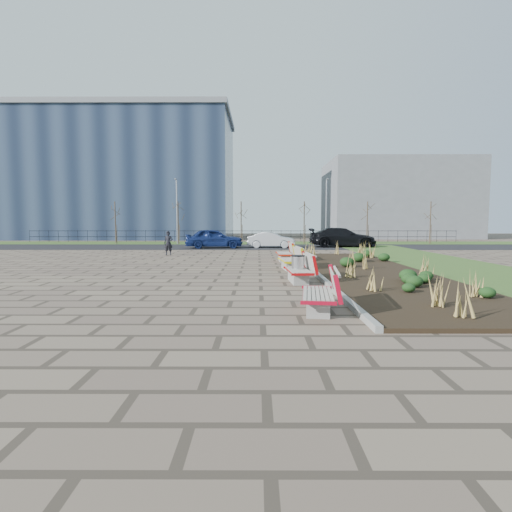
{
  "coord_description": "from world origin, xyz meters",
  "views": [
    {
      "loc": [
        1.55,
        -11.58,
        2.18
      ],
      "look_at": [
        1.5,
        3.0,
        0.9
      ],
      "focal_mm": 28.0,
      "sensor_mm": 36.0,
      "label": 1
    }
  ],
  "objects_px": {
    "bench_b": "(298,268)",
    "bench_d": "(284,252)",
    "bench_c": "(290,259)",
    "car_blue": "(214,238)",
    "lamp_east": "(326,212)",
    "litter_bin": "(298,269)",
    "lamp_west": "(177,212)",
    "pedestrian": "(168,243)",
    "car_black": "(342,237)",
    "bench_a": "(318,291)",
    "car_silver": "(271,240)"
  },
  "relations": [
    {
      "from": "bench_a",
      "to": "pedestrian",
      "type": "height_order",
      "value": "pedestrian"
    },
    {
      "from": "bench_b",
      "to": "pedestrian",
      "type": "bearing_deg",
      "value": 118.67
    },
    {
      "from": "pedestrian",
      "to": "car_black",
      "type": "relative_size",
      "value": 0.28
    },
    {
      "from": "bench_b",
      "to": "lamp_west",
      "type": "distance_m",
      "value": 25.28
    },
    {
      "from": "car_silver",
      "to": "lamp_east",
      "type": "xyz_separation_m",
      "value": [
        5.31,
        5.09,
        2.39
      ]
    },
    {
      "from": "bench_d",
      "to": "lamp_west",
      "type": "xyz_separation_m",
      "value": [
        -9.0,
        16.07,
        2.54
      ]
    },
    {
      "from": "car_blue",
      "to": "car_black",
      "type": "relative_size",
      "value": 0.83
    },
    {
      "from": "car_black",
      "to": "pedestrian",
      "type": "bearing_deg",
      "value": 125.3
    },
    {
      "from": "car_blue",
      "to": "lamp_east",
      "type": "xyz_separation_m",
      "value": [
        9.92,
        5.54,
        2.24
      ]
    },
    {
      "from": "car_black",
      "to": "bench_c",
      "type": "bearing_deg",
      "value": 163.68
    },
    {
      "from": "litter_bin",
      "to": "car_black",
      "type": "height_order",
      "value": "car_black"
    },
    {
      "from": "bench_a",
      "to": "lamp_west",
      "type": "height_order",
      "value": "lamp_west"
    },
    {
      "from": "pedestrian",
      "to": "car_silver",
      "type": "bearing_deg",
      "value": 43.99
    },
    {
      "from": "bench_a",
      "to": "bench_c",
      "type": "relative_size",
      "value": 1.0
    },
    {
      "from": "car_silver",
      "to": "car_black",
      "type": "distance_m",
      "value": 6.05
    },
    {
      "from": "bench_b",
      "to": "car_black",
      "type": "distance_m",
      "value": 20.13
    },
    {
      "from": "car_silver",
      "to": "lamp_west",
      "type": "bearing_deg",
      "value": 64.75
    },
    {
      "from": "bench_b",
      "to": "litter_bin",
      "type": "relative_size",
      "value": 2.24
    },
    {
      "from": "bench_b",
      "to": "car_black",
      "type": "height_order",
      "value": "car_black"
    },
    {
      "from": "bench_b",
      "to": "car_blue",
      "type": "distance_m",
      "value": 18.62
    },
    {
      "from": "bench_b",
      "to": "lamp_west",
      "type": "relative_size",
      "value": 0.35
    },
    {
      "from": "bench_d",
      "to": "bench_c",
      "type": "bearing_deg",
      "value": -91.28
    },
    {
      "from": "bench_c",
      "to": "bench_d",
      "type": "height_order",
      "value": "same"
    },
    {
      "from": "car_blue",
      "to": "car_silver",
      "type": "relative_size",
      "value": 1.19
    },
    {
      "from": "bench_b",
      "to": "bench_d",
      "type": "bearing_deg",
      "value": 86.57
    },
    {
      "from": "pedestrian",
      "to": "car_blue",
      "type": "distance_m",
      "value": 6.91
    },
    {
      "from": "car_blue",
      "to": "lamp_west",
      "type": "xyz_separation_m",
      "value": [
        -4.08,
        5.54,
        2.24
      ]
    },
    {
      "from": "litter_bin",
      "to": "lamp_west",
      "type": "relative_size",
      "value": 0.16
    },
    {
      "from": "litter_bin",
      "to": "car_silver",
      "type": "distance_m",
      "value": 18.24
    },
    {
      "from": "litter_bin",
      "to": "bench_c",
      "type": "bearing_deg",
      "value": 90.22
    },
    {
      "from": "car_blue",
      "to": "lamp_west",
      "type": "distance_m",
      "value": 7.23
    },
    {
      "from": "bench_b",
      "to": "bench_d",
      "type": "height_order",
      "value": "same"
    },
    {
      "from": "pedestrian",
      "to": "lamp_west",
      "type": "bearing_deg",
      "value": 97.12
    },
    {
      "from": "bench_a",
      "to": "bench_b",
      "type": "distance_m",
      "value": 4.62
    },
    {
      "from": "bench_c",
      "to": "lamp_east",
      "type": "distance_m",
      "value": 20.52
    },
    {
      "from": "car_silver",
      "to": "bench_b",
      "type": "bearing_deg",
      "value": -173.91
    },
    {
      "from": "bench_c",
      "to": "car_blue",
      "type": "bearing_deg",
      "value": 104.33
    },
    {
      "from": "bench_c",
      "to": "lamp_west",
      "type": "distance_m",
      "value": 21.84
    },
    {
      "from": "bench_a",
      "to": "car_black",
      "type": "distance_m",
      "value": 24.59
    },
    {
      "from": "litter_bin",
      "to": "bench_d",
      "type": "bearing_deg",
      "value": 90.11
    },
    {
      "from": "bench_d",
      "to": "car_blue",
      "type": "distance_m",
      "value": 11.63
    },
    {
      "from": "litter_bin",
      "to": "car_black",
      "type": "relative_size",
      "value": 0.17
    },
    {
      "from": "bench_b",
      "to": "lamp_west",
      "type": "xyz_separation_m",
      "value": [
        -9.0,
        23.49,
        2.54
      ]
    },
    {
      "from": "bench_b",
      "to": "car_silver",
      "type": "bearing_deg",
      "value": 87.54
    },
    {
      "from": "car_blue",
      "to": "car_black",
      "type": "height_order",
      "value": "car_black"
    },
    {
      "from": "car_blue",
      "to": "car_silver",
      "type": "xyz_separation_m",
      "value": [
        4.61,
        0.44,
        -0.15
      ]
    },
    {
      "from": "litter_bin",
      "to": "car_blue",
      "type": "height_order",
      "value": "car_blue"
    },
    {
      "from": "bench_b",
      "to": "litter_bin",
      "type": "distance_m",
      "value": 0.17
    },
    {
      "from": "lamp_west",
      "to": "pedestrian",
      "type": "bearing_deg",
      "value": -81.33
    },
    {
      "from": "bench_b",
      "to": "car_black",
      "type": "xyz_separation_m",
      "value": [
        5.67,
        19.31,
        0.32
      ]
    }
  ]
}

